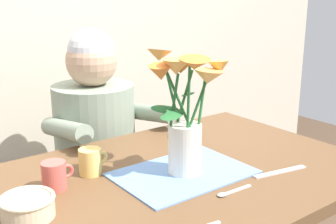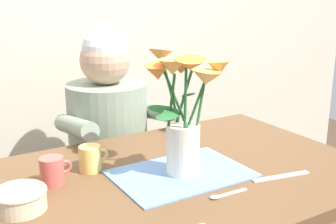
{
  "view_description": "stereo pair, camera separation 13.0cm",
  "coord_description": "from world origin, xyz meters",
  "px_view_note": "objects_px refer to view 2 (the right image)",
  "views": [
    {
      "loc": [
        -0.75,
        -0.95,
        1.27
      ],
      "look_at": [
        0.0,
        0.05,
        0.92
      ],
      "focal_mm": 45.83,
      "sensor_mm": 36.0,
      "label": 1
    },
    {
      "loc": [
        -0.64,
        -1.02,
        1.27
      ],
      "look_at": [
        0.0,
        0.05,
        0.92
      ],
      "focal_mm": 45.83,
      "sensor_mm": 36.0,
      "label": 2
    }
  ],
  "objects_px": {
    "ceramic_bowl": "(20,199)",
    "seated_person": "(109,159)",
    "flower_vase": "(183,109)",
    "tea_cup": "(91,158)",
    "dinner_knife": "(281,177)",
    "coffee_cup": "(53,171)"
  },
  "relations": [
    {
      "from": "flower_vase",
      "to": "ceramic_bowl",
      "type": "distance_m",
      "value": 0.5
    },
    {
      "from": "ceramic_bowl",
      "to": "tea_cup",
      "type": "xyz_separation_m",
      "value": [
        0.24,
        0.14,
        0.01
      ]
    },
    {
      "from": "ceramic_bowl",
      "to": "tea_cup",
      "type": "height_order",
      "value": "tea_cup"
    },
    {
      "from": "seated_person",
      "to": "ceramic_bowl",
      "type": "relative_size",
      "value": 8.35
    },
    {
      "from": "ceramic_bowl",
      "to": "coffee_cup",
      "type": "height_order",
      "value": "coffee_cup"
    },
    {
      "from": "flower_vase",
      "to": "dinner_knife",
      "type": "relative_size",
      "value": 1.95
    },
    {
      "from": "seated_person",
      "to": "ceramic_bowl",
      "type": "height_order",
      "value": "seated_person"
    },
    {
      "from": "seated_person",
      "to": "tea_cup",
      "type": "height_order",
      "value": "seated_person"
    },
    {
      "from": "seated_person",
      "to": "dinner_knife",
      "type": "height_order",
      "value": "seated_person"
    },
    {
      "from": "dinner_knife",
      "to": "seated_person",
      "type": "bearing_deg",
      "value": 115.47
    },
    {
      "from": "seated_person",
      "to": "flower_vase",
      "type": "xyz_separation_m",
      "value": [
        -0.03,
        -0.64,
        0.38
      ]
    },
    {
      "from": "seated_person",
      "to": "dinner_knife",
      "type": "relative_size",
      "value": 5.97
    },
    {
      "from": "ceramic_bowl",
      "to": "dinner_knife",
      "type": "xyz_separation_m",
      "value": [
        0.71,
        -0.2,
        -0.03
      ]
    },
    {
      "from": "ceramic_bowl",
      "to": "seated_person",
      "type": "bearing_deg",
      "value": 50.48
    },
    {
      "from": "flower_vase",
      "to": "tea_cup",
      "type": "bearing_deg",
      "value": 143.74
    },
    {
      "from": "dinner_knife",
      "to": "tea_cup",
      "type": "bearing_deg",
      "value": 154.98
    },
    {
      "from": "flower_vase",
      "to": "tea_cup",
      "type": "relative_size",
      "value": 3.99
    },
    {
      "from": "flower_vase",
      "to": "coffee_cup",
      "type": "height_order",
      "value": "flower_vase"
    },
    {
      "from": "flower_vase",
      "to": "ceramic_bowl",
      "type": "height_order",
      "value": "flower_vase"
    },
    {
      "from": "coffee_cup",
      "to": "dinner_knife",
      "type": "bearing_deg",
      "value": -27.47
    },
    {
      "from": "tea_cup",
      "to": "ceramic_bowl",
      "type": "bearing_deg",
      "value": -150.05
    },
    {
      "from": "flower_vase",
      "to": "dinner_knife",
      "type": "bearing_deg",
      "value": -36.03
    }
  ]
}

